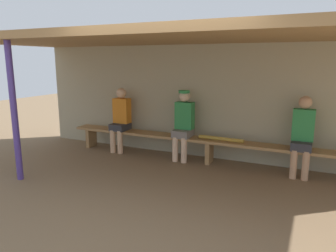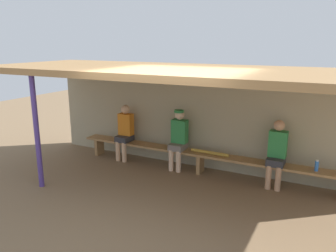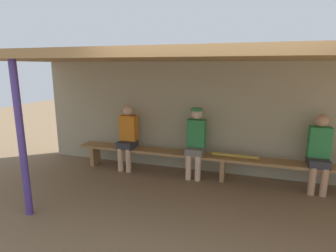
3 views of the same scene
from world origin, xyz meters
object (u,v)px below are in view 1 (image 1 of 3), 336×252
object	(u,v)px
support_post	(14,112)
player_shirtless_tan	(303,133)
player_rightmost	(121,117)
bench	(210,143)
player_with_sunglasses	(183,122)
baseball_bat	(221,139)

from	to	relation	value
support_post	player_shirtless_tan	world-z (taller)	support_post
player_rightmost	player_shirtless_tan	distance (m)	3.53
player_rightmost	support_post	bearing A→B (deg)	-105.26
support_post	player_rightmost	world-z (taller)	support_post
player_rightmost	player_shirtless_tan	size ratio (longest dim) A/B	1.00
bench	player_rightmost	world-z (taller)	player_rightmost
bench	player_with_sunglasses	size ratio (longest dim) A/B	4.46
support_post	baseball_bat	world-z (taller)	support_post
player_shirtless_tan	baseball_bat	size ratio (longest dim) A/B	1.57
bench	baseball_bat	size ratio (longest dim) A/B	7.06
bench	player_shirtless_tan	xyz separation A→B (m)	(1.58, 0.00, 0.34)
player_with_sunglasses	player_shirtless_tan	distance (m)	2.11
bench	baseball_bat	bearing A→B (deg)	-0.00
player_with_sunglasses	player_shirtless_tan	bearing A→B (deg)	-0.01
support_post	baseball_bat	bearing A→B (deg)	37.46
support_post	bench	bearing A→B (deg)	39.69
bench	player_rightmost	distance (m)	1.99
player_rightmost	baseball_bat	xyz separation A→B (m)	(2.17, -0.00, -0.24)
player_rightmost	baseball_bat	distance (m)	2.18
support_post	baseball_bat	size ratio (longest dim) A/B	2.59
support_post	player_with_sunglasses	xyz separation A→B (m)	(2.00, 2.10, -0.35)
player_with_sunglasses	player_shirtless_tan	size ratio (longest dim) A/B	1.01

